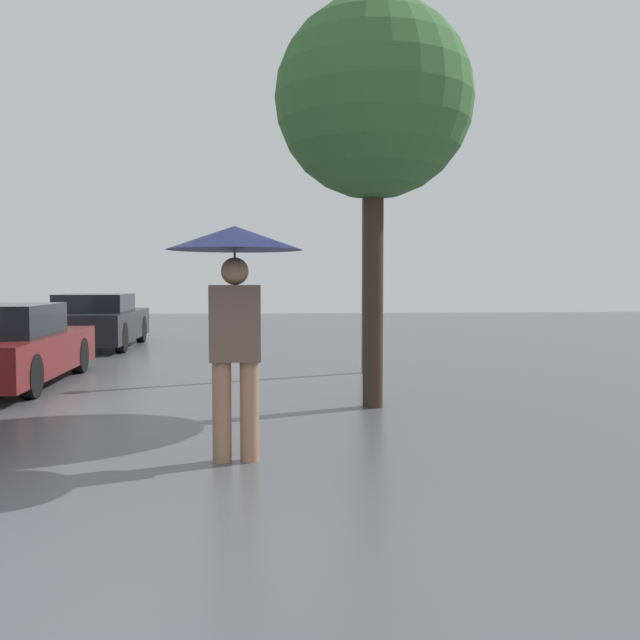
% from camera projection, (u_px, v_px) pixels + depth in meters
% --- Properties ---
extents(pedestrian, '(1.10, 1.10, 1.92)m').
position_uv_depth(pedestrian, '(235.00, 274.00, 5.75)').
color(pedestrian, '#9E7051').
rests_on(pedestrian, ground_plane).
extents(parked_car_middle, '(1.62, 4.09, 1.15)m').
position_uv_depth(parked_car_middle, '(4.00, 347.00, 10.08)').
color(parked_car_middle, maroon).
rests_on(parked_car_middle, ground_plane).
extents(parked_car_farthest, '(1.68, 4.20, 1.19)m').
position_uv_depth(parked_car_farthest, '(97.00, 322.00, 15.84)').
color(parked_car_farthest, black).
rests_on(parked_car_farthest, ground_plane).
extents(tree, '(2.28, 2.28, 4.70)m').
position_uv_depth(tree, '(374.00, 102.00, 8.17)').
color(tree, '#38281E').
rests_on(tree, ground_plane).
extents(street_lamp, '(0.27, 0.27, 4.39)m').
position_uv_depth(street_lamp, '(366.00, 216.00, 11.34)').
color(street_lamp, '#515456').
rests_on(street_lamp, ground_plane).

